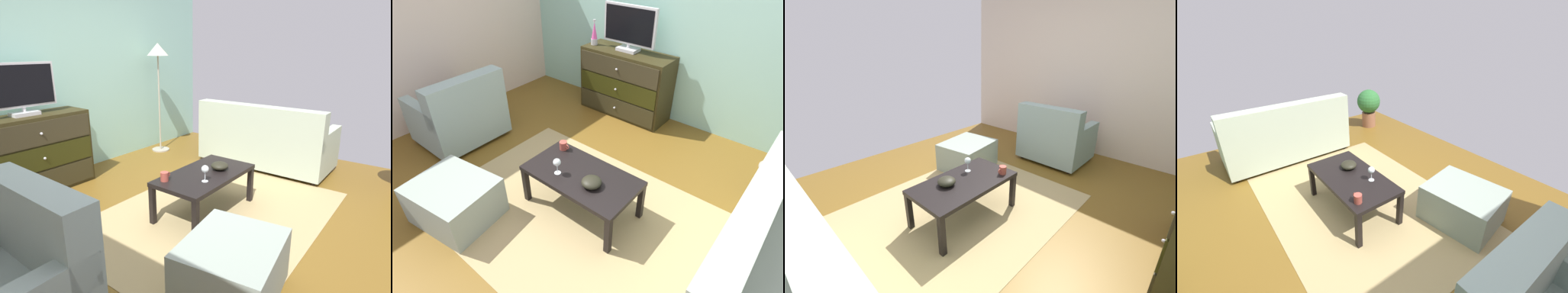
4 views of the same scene
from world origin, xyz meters
TOP-DOWN VIEW (x-y plane):
  - ground_plane at (0.00, 0.00)m, footprint 5.46×4.63m
  - wall_accent_rear at (0.00, 2.08)m, footprint 5.46×0.12m
  - wall_plain_left at (-2.49, 0.00)m, footprint 0.12×4.63m
  - area_rug at (0.20, -0.20)m, footprint 2.60×1.90m
  - dresser at (-0.56, 1.76)m, footprint 1.25×0.49m
  - tv at (-0.58, 1.79)m, footprint 0.75×0.18m
  - lava_lamp at (-1.09, 1.72)m, footprint 0.09×0.09m
  - coffee_table at (0.19, -0.08)m, footprint 1.04×0.56m
  - wine_glass at (0.02, -0.21)m, footprint 0.07×0.07m
  - mug at (-0.19, 0.10)m, footprint 0.11×0.08m
  - bowl_decorative at (0.36, -0.14)m, footprint 0.18×0.18m
  - couch_large at (1.81, 0.05)m, footprint 0.85×1.76m
  - armchair at (-1.72, -0.10)m, footprint 0.80×0.94m
  - ottoman at (-0.63, -0.89)m, footprint 0.78×0.69m

SIDE VIEW (x-z plane):
  - ground_plane at x=0.00m, z-range -0.05..0.00m
  - area_rug at x=0.20m, z-range 0.00..0.01m
  - ottoman at x=-0.63m, z-range 0.00..0.39m
  - couch_large at x=1.81m, z-range -0.10..0.79m
  - armchair at x=-1.72m, z-range -0.09..0.80m
  - coffee_table at x=0.19m, z-range 0.16..0.58m
  - dresser at x=-0.56m, z-range 0.00..0.89m
  - bowl_decorative at x=0.36m, z-range 0.42..0.50m
  - mug at x=-0.19m, z-range 0.42..0.51m
  - wine_glass at x=0.02m, z-range 0.46..0.61m
  - lava_lamp at x=-1.09m, z-range 0.88..1.21m
  - tv at x=-0.58m, z-range 0.91..1.48m
  - wall_accent_rear at x=0.00m, z-range 0.00..2.56m
  - wall_plain_left at x=-2.49m, z-range 0.00..2.56m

